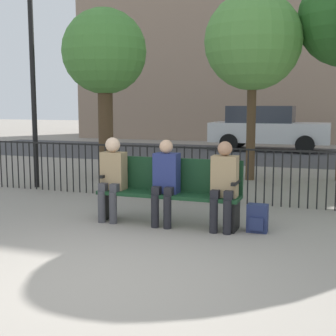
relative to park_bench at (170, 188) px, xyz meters
name	(u,v)px	position (x,y,z in m)	size (l,w,h in m)	color
ground_plane	(84,284)	(0.00, -2.43, -0.50)	(80.00, 80.00, 0.00)	gray
park_bench	(170,188)	(0.00, 0.00, 0.00)	(2.03, 0.45, 0.92)	#14381E
seated_person_0	(112,174)	(-0.84, -0.13, 0.18)	(0.34, 0.39, 1.21)	#3D3D42
seated_person_1	(165,178)	(-0.02, -0.13, 0.16)	(0.34, 0.39, 1.20)	black
seated_person_2	(224,181)	(0.80, -0.13, 0.16)	(0.34, 0.39, 1.19)	black
backpack	(257,219)	(1.25, -0.07, -0.32)	(0.27, 0.21, 0.37)	navy
fence_railing	(200,169)	(-0.02, 1.61, 0.06)	(9.01, 0.03, 0.95)	black
tree_1	(104,54)	(-2.77, 3.46, 2.29)	(1.89, 1.89, 3.80)	#4C3823
tree_3	(253,42)	(0.41, 4.24, 2.51)	(2.11, 2.11, 4.08)	#4C3823
lamp_post	(32,51)	(-3.53, 1.84, 2.22)	(0.28, 0.28, 4.19)	black
street_surface	(265,155)	(0.00, 9.57, -0.50)	(24.00, 6.00, 0.01)	#3D3D3F
parked_car_0	(267,128)	(-0.16, 11.06, 0.34)	(4.20, 1.94, 1.62)	silver
building_facade	(293,6)	(0.00, 17.57, 5.82)	(20.00, 6.00, 12.65)	gray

